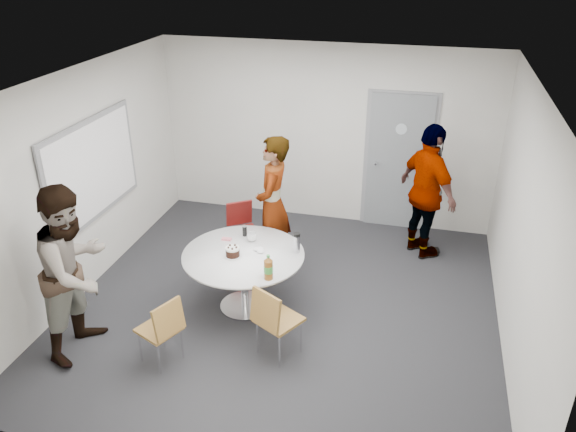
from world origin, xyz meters
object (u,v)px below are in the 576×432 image
(chair_far, at_px, (242,225))
(door, at_px, (398,163))
(person_right, at_px, (427,192))
(whiteboard, at_px, (93,169))
(person_main, at_px, (273,205))
(table, at_px, (245,262))
(chair_near_left, at_px, (163,326))
(person_left, at_px, (75,271))
(chair_near_right, at_px, (273,317))

(chair_far, bearing_deg, door, -178.37)
(door, bearing_deg, person_right, -60.16)
(whiteboard, relative_size, person_main, 1.03)
(person_main, bearing_deg, whiteboard, -77.61)
(table, height_order, chair_near_left, table)
(person_left, xyz_separation_m, person_right, (3.43, 2.92, -0.01))
(door, distance_m, person_main, 2.20)
(door, xyz_separation_m, person_right, (0.45, -0.79, -0.09))
(door, xyz_separation_m, chair_near_right, (-0.96, -3.40, -0.51))
(door, xyz_separation_m, table, (-1.52, -2.62, -0.39))
(person_left, bearing_deg, door, -34.32)
(whiteboard, relative_size, person_right, 1.01)
(chair_near_left, distance_m, chair_far, 2.31)
(whiteboard, distance_m, table, 2.23)
(door, relative_size, person_left, 1.12)
(person_left, bearing_deg, whiteboard, 26.69)
(whiteboard, bearing_deg, table, -9.41)
(person_right, bearing_deg, whiteboard, 72.18)
(person_right, bearing_deg, person_main, 75.79)
(whiteboard, height_order, chair_near_left, whiteboard)
(table, height_order, person_main, person_main)
(person_left, bearing_deg, chair_far, -19.96)
(whiteboard, xyz_separation_m, person_main, (2.10, 0.64, -0.53))
(chair_near_left, height_order, chair_far, chair_far)
(person_left, relative_size, person_right, 1.01)
(chair_far, xyz_separation_m, person_main, (0.50, -0.18, 0.44))
(whiteboard, bearing_deg, chair_far, 27.15)
(chair_near_left, distance_m, person_right, 3.90)
(door, height_order, person_right, door)
(person_right, bearing_deg, door, -8.37)
(person_main, bearing_deg, door, 133.80)
(table, xyz_separation_m, chair_near_left, (-0.50, -1.15, -0.16))
(door, height_order, whiteboard, door)
(door, distance_m, chair_near_left, 4.31)
(person_left, bearing_deg, table, -48.93)
(chair_near_left, relative_size, chair_near_right, 0.93)
(table, bearing_deg, chair_far, 110.85)
(chair_near_left, height_order, person_left, person_left)
(whiteboard, xyz_separation_m, person_left, (0.58, -1.42, -0.50))
(person_main, relative_size, person_right, 0.98)
(door, height_order, table, door)
(chair_far, relative_size, person_right, 0.42)
(door, height_order, person_main, door)
(table, bearing_deg, chair_near_left, -113.47)
(chair_far, height_order, person_main, person_main)
(whiteboard, bearing_deg, person_right, 20.39)
(person_left, bearing_deg, chair_near_right, -76.79)
(chair_near_left, relative_size, chair_far, 0.99)
(chair_near_right, distance_m, chair_far, 2.18)
(whiteboard, bearing_deg, door, 32.66)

